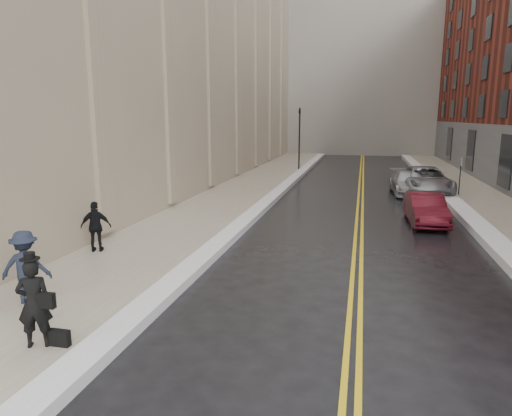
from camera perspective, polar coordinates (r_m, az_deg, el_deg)
The scene contains 15 objects.
ground at distance 9.03m, azimuth -5.06°, elevation -18.30°, with size 160.00×160.00×0.00m, color black.
sidewalk_left at distance 24.85m, azimuth -3.45°, elevation 1.13°, with size 4.00×64.00×0.15m, color gray.
sidewalk_right at distance 24.71m, azimuth 28.13°, elevation -0.26°, with size 3.00×64.00×0.15m, color gray.
lane_stripe_a at distance 23.86m, azimuth 12.60°, elevation 0.27°, with size 0.12×64.00×0.01m, color gold.
lane_stripe_b at distance 23.86m, azimuth 13.18°, elevation 0.25°, with size 0.12×64.00×0.01m, color gold.
snow_ridge_left at distance 24.30m, azimuth 1.76°, elevation 1.04°, with size 0.70×60.80×0.26m, color white.
snow_ridge_right at distance 24.28m, azimuth 23.94°, elevation 0.11°, with size 0.85×60.80×0.30m, color white.
traffic_signal at distance 37.81m, azimuth 5.45°, elevation 9.17°, with size 0.18×0.15×5.20m.
parking_sign_far at distance 28.13m, azimuth 24.17°, elevation 3.99°, with size 0.06×0.35×2.23m.
car_maroon at distance 20.55m, azimuth 20.42°, elevation -0.08°, with size 1.37×3.94×1.30m, color #4D0D18.
car_silver_near at distance 28.27m, azimuth 18.51°, elevation 3.03°, with size 1.89×4.64×1.35m, color #9A9CA1.
car_silver_far at distance 28.60m, azimuth 20.35°, elevation 3.25°, with size 2.65×5.75×1.60m, color gray.
pedestrian_main at distance 9.69m, azimuth -25.99°, elevation -10.66°, with size 0.63×0.41×1.73m, color black.
pedestrian_b at distance 12.02m, azimuth -26.85°, elevation -6.57°, with size 1.12×0.64×1.73m, color #1B2131.
pedestrian_c at distance 15.63m, azimuth -19.37°, elevation -2.21°, with size 0.97×0.40×1.65m, color black.
Camera 1 is at (2.52, -7.44, 4.45)m, focal length 32.00 mm.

